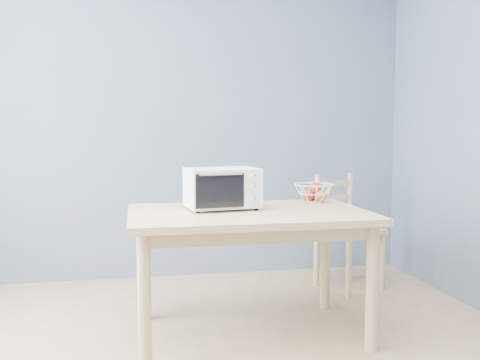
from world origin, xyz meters
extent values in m
cube|color=slate|center=(0.00, 2.25, 1.30)|extent=(4.00, 0.01, 2.60)
cube|color=tan|center=(0.37, 0.84, 0.73)|extent=(1.40, 0.90, 0.04)
cylinder|color=tan|center=(-0.25, 0.47, 0.35)|extent=(0.07, 0.07, 0.71)
cylinder|color=tan|center=(0.99, 0.47, 0.35)|extent=(0.07, 0.07, 0.71)
cylinder|color=tan|center=(-0.25, 1.21, 0.35)|extent=(0.07, 0.07, 0.71)
cylinder|color=tan|center=(0.99, 1.21, 0.35)|extent=(0.07, 0.07, 0.71)
cube|color=white|center=(0.23, 0.95, 0.88)|extent=(0.46, 0.34, 0.24)
cube|color=black|center=(0.17, 0.94, 0.88)|extent=(0.30, 0.28, 0.18)
cube|color=black|center=(0.19, 0.79, 0.88)|extent=(0.29, 0.05, 0.20)
cylinder|color=silver|center=(0.19, 0.78, 0.98)|extent=(0.25, 0.05, 0.01)
cube|color=white|center=(0.40, 0.83, 0.88)|extent=(0.12, 0.02, 0.22)
cylinder|color=black|center=(0.06, 0.82, 0.76)|extent=(0.02, 0.02, 0.01)
cylinder|color=black|center=(0.42, 0.86, 0.76)|extent=(0.02, 0.02, 0.01)
cylinder|color=black|center=(0.03, 1.03, 0.76)|extent=(0.02, 0.02, 0.01)
cylinder|color=black|center=(0.39, 1.08, 0.76)|extent=(0.02, 0.02, 0.01)
cylinder|color=silver|center=(0.40, 0.82, 0.95)|extent=(0.04, 0.02, 0.04)
cylinder|color=silver|center=(0.40, 0.82, 0.88)|extent=(0.04, 0.02, 0.04)
cylinder|color=silver|center=(0.40, 0.82, 0.82)|extent=(0.04, 0.02, 0.04)
torus|color=white|center=(0.87, 1.14, 0.87)|extent=(0.30, 0.30, 0.01)
torus|color=white|center=(0.87, 1.14, 0.81)|extent=(0.24, 0.24, 0.01)
torus|color=white|center=(0.87, 1.14, 0.76)|extent=(0.14, 0.14, 0.01)
sphere|color=#A9161B|center=(0.84, 1.15, 0.80)|extent=(0.08, 0.08, 0.08)
sphere|color=orange|center=(0.91, 1.12, 0.79)|extent=(0.08, 0.08, 0.08)
sphere|color=#DD9955|center=(0.88, 1.20, 0.79)|extent=(0.08, 0.08, 0.08)
sphere|color=#A9161B|center=(0.88, 1.14, 0.85)|extent=(0.08, 0.08, 0.08)
cube|color=tan|center=(1.33, 1.62, 0.46)|extent=(0.54, 0.54, 0.03)
cylinder|color=tan|center=(1.24, 1.39, 0.22)|extent=(0.04, 0.04, 0.44)
cylinder|color=tan|center=(1.56, 1.53, 0.22)|extent=(0.04, 0.04, 0.44)
cylinder|color=tan|center=(1.10, 1.72, 0.22)|extent=(0.04, 0.04, 0.44)
cylinder|color=tan|center=(1.43, 1.86, 0.22)|extent=(0.04, 0.04, 0.44)
cylinder|color=tan|center=(1.10, 1.72, 0.66)|extent=(0.04, 0.04, 0.44)
cylinder|color=tan|center=(1.43, 1.86, 0.66)|extent=(0.04, 0.04, 0.44)
cube|color=tan|center=(1.27, 1.79, 0.57)|extent=(0.33, 0.15, 0.05)
cube|color=tan|center=(1.27, 1.79, 0.69)|extent=(0.33, 0.15, 0.05)
cube|color=tan|center=(1.27, 1.79, 0.81)|extent=(0.33, 0.15, 0.05)
camera|label=1|loc=(-0.28, -2.21, 1.22)|focal=40.00mm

